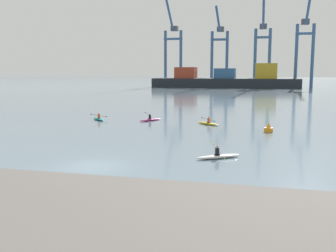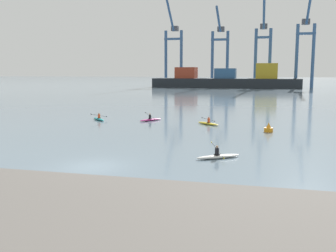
{
  "view_description": "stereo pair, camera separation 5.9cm",
  "coord_description": "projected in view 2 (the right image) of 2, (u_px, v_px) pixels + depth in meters",
  "views": [
    {
      "loc": [
        10.7,
        -22.66,
        6.19
      ],
      "look_at": [
        1.21,
        15.44,
        0.6
      ],
      "focal_mm": 41.16,
      "sensor_mm": 36.0,
      "label": 1
    },
    {
      "loc": [
        10.76,
        -22.64,
        6.19
      ],
      "look_at": [
        1.21,
        15.44,
        0.6
      ],
      "focal_mm": 41.16,
      "sensor_mm": 36.0,
      "label": 2
    }
  ],
  "objects": [
    {
      "name": "gantry_crane_west_mid",
      "position": [
        220.0,
        48.0,
        157.94
      ],
      "size": [
        7.43,
        17.59,
        30.57
      ],
      "color": "#335684",
      "rests_on": "ground"
    },
    {
      "name": "kayak_magenta",
      "position": [
        150.0,
        119.0,
        48.53
      ],
      "size": [
        2.4,
        3.15,
        1.06
      ],
      "color": "#C13384",
      "rests_on": "ground"
    },
    {
      "name": "ground_plane",
      "position": [
        93.0,
        167.0,
        25.21
      ],
      "size": [
        800.0,
        800.0,
        0.0
      ],
      "primitive_type": "plane",
      "color": "slate"
    },
    {
      "name": "container_barge",
      "position": [
        226.0,
        80.0,
        145.88
      ],
      "size": [
        54.91,
        10.87,
        9.1
      ],
      "color": "#1E2328",
      "rests_on": "ground"
    },
    {
      "name": "kayak_white",
      "position": [
        218.0,
        156.0,
        27.58
      ],
      "size": [
        3.16,
        2.39,
        1.08
      ],
      "color": "silver",
      "rests_on": "ground"
    },
    {
      "name": "gantry_crane_west",
      "position": [
        173.0,
        47.0,
        161.05
      ],
      "size": [
        7.87,
        17.27,
        35.28
      ],
      "color": "#335684",
      "rests_on": "ground"
    },
    {
      "name": "kayak_teal",
      "position": [
        99.0,
        119.0,
        49.18
      ],
      "size": [
        2.79,
        2.87,
        0.95
      ],
      "color": "teal",
      "rests_on": "ground"
    },
    {
      "name": "kayak_yellow",
      "position": [
        208.0,
        123.0,
        45.02
      ],
      "size": [
        3.04,
        2.58,
        0.97
      ],
      "color": "yellow",
      "rests_on": "ground"
    },
    {
      "name": "gantry_crane_east",
      "position": [
        306.0,
        43.0,
        142.5
      ],
      "size": [
        7.03,
        19.08,
        34.57
      ],
      "color": "#335684",
      "rests_on": "ground"
    },
    {
      "name": "channel_buoy",
      "position": [
        269.0,
        129.0,
        39.55
      ],
      "size": [
        0.9,
        0.9,
        1.0
      ],
      "color": "orange",
      "rests_on": "ground"
    },
    {
      "name": "gantry_crane_east_mid",
      "position": [
        263.0,
        45.0,
        150.24
      ],
      "size": [
        6.74,
        21.63,
        32.74
      ],
      "color": "#335684",
      "rests_on": "ground"
    }
  ]
}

